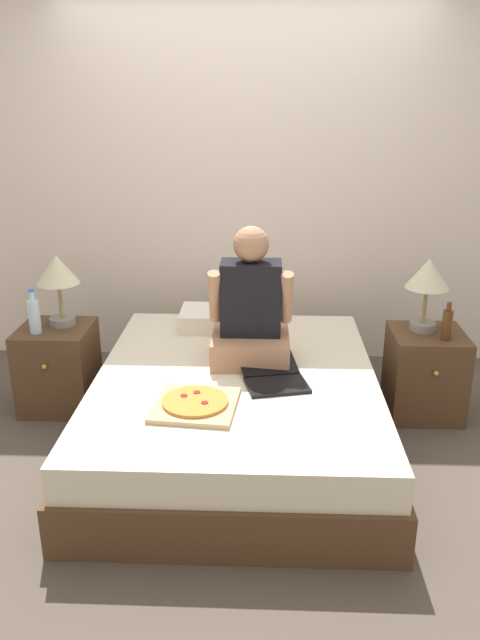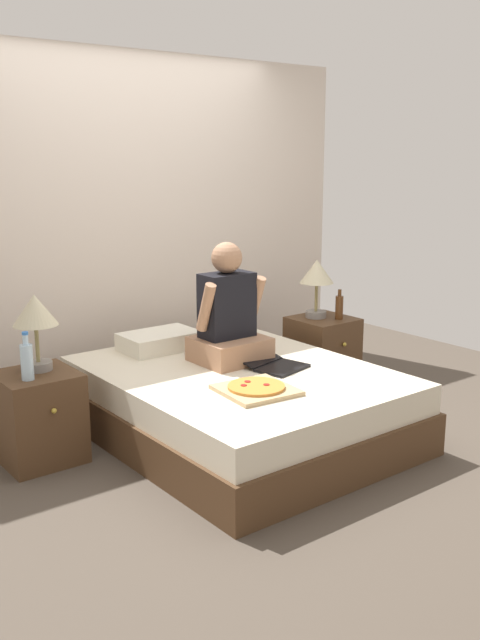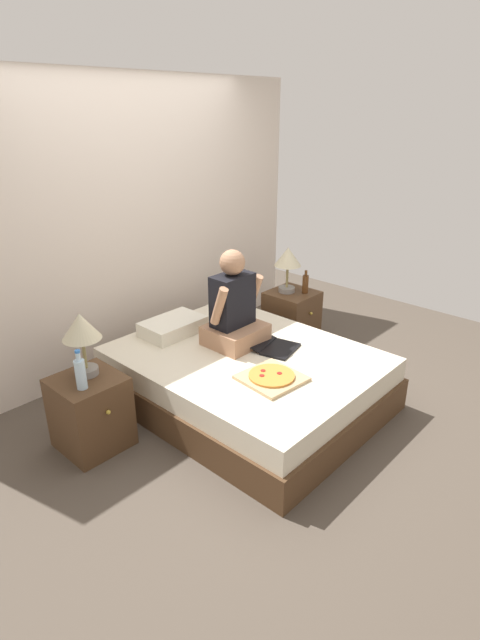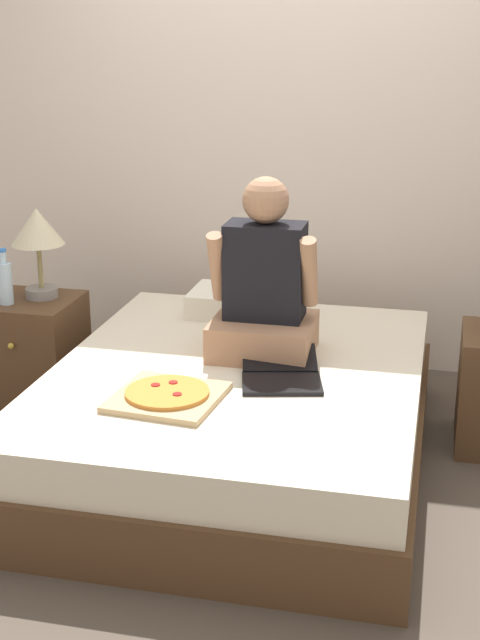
% 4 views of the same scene
% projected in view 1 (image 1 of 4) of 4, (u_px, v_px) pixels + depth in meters
% --- Properties ---
extents(ground_plane, '(5.94, 5.94, 0.00)m').
position_uv_depth(ground_plane, '(236.00, 443.00, 3.60)').
color(ground_plane, '#4C4238').
extents(wall_back, '(3.94, 0.12, 2.50)m').
position_uv_depth(wall_back, '(245.00, 190.00, 4.45)').
color(wall_back, beige).
rests_on(wall_back, ground).
extents(bed, '(1.58, 2.00, 0.44)m').
position_uv_depth(bed, '(236.00, 409.00, 3.53)').
color(bed, '#4C331E').
rests_on(bed, ground).
extents(nightstand_left, '(0.44, 0.47, 0.54)m').
position_uv_depth(nightstand_left, '(58.00, 367.00, 3.95)').
color(nightstand_left, '#4C331E').
rests_on(nightstand_left, ground).
extents(lamp_on_left_nightstand, '(0.26, 0.26, 0.45)m').
position_uv_depth(lamp_on_left_nightstand, '(58.00, 275.00, 3.79)').
color(lamp_on_left_nightstand, gray).
rests_on(lamp_on_left_nightstand, nightstand_left).
extents(water_bottle, '(0.07, 0.07, 0.28)m').
position_uv_depth(water_bottle, '(34.00, 315.00, 3.74)').
color(water_bottle, silver).
rests_on(water_bottle, nightstand_left).
extents(nightstand_right, '(0.44, 0.47, 0.54)m').
position_uv_depth(nightstand_right, '(425.00, 373.00, 3.87)').
color(nightstand_right, '#4C331E').
rests_on(nightstand_right, ground).
extents(lamp_on_right_nightstand, '(0.26, 0.26, 0.45)m').
position_uv_depth(lamp_on_right_nightstand, '(428.00, 279.00, 3.71)').
color(lamp_on_right_nightstand, gray).
rests_on(lamp_on_right_nightstand, nightstand_right).
extents(beer_bottle, '(0.06, 0.06, 0.23)m').
position_uv_depth(beer_bottle, '(447.00, 324.00, 3.64)').
color(beer_bottle, '#512D14').
rests_on(beer_bottle, nightstand_right).
extents(pillow, '(0.52, 0.34, 0.12)m').
position_uv_depth(pillow, '(220.00, 319.00, 4.11)').
color(pillow, silver).
rests_on(pillow, bed).
extents(person_seated, '(0.47, 0.40, 0.78)m').
position_uv_depth(person_seated, '(251.00, 313.00, 3.54)').
color(person_seated, '#A37556').
rests_on(person_seated, bed).
extents(laptop, '(0.40, 0.48, 0.07)m').
position_uv_depth(laptop, '(274.00, 378.00, 3.35)').
color(laptop, black).
rests_on(laptop, bed).
extents(pizza_box, '(0.44, 0.44, 0.05)m').
position_uv_depth(pizza_box, '(195.00, 404.00, 3.07)').
color(pizza_box, tan).
rests_on(pizza_box, bed).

